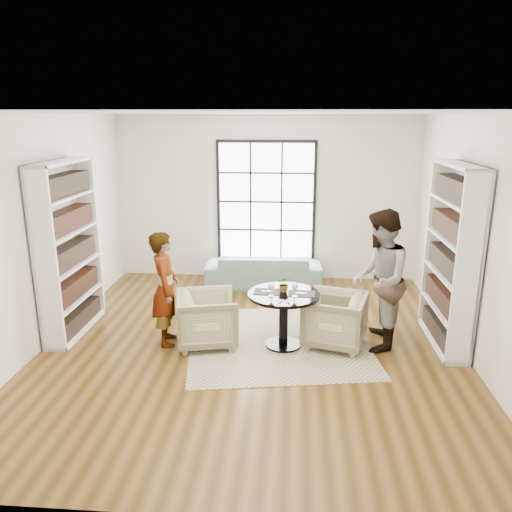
# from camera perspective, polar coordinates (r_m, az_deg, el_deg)

# --- Properties ---
(ground) EXTENTS (6.00, 6.00, 0.00)m
(ground) POSITION_cam_1_polar(r_m,az_deg,el_deg) (6.79, -0.40, -10.15)
(ground) COLOR brown
(room_shell) EXTENTS (6.00, 6.01, 6.00)m
(room_shell) POSITION_cam_1_polar(r_m,az_deg,el_deg) (6.87, -0.03, 1.33)
(room_shell) COLOR silver
(room_shell) RESTS_ON ground
(rug) EXTENTS (2.73, 2.73, 0.01)m
(rug) POSITION_cam_1_polar(r_m,az_deg,el_deg) (6.91, 2.46, -9.66)
(rug) COLOR tan
(rug) RESTS_ON ground
(pedestal_table) EXTENTS (0.94, 0.94, 0.75)m
(pedestal_table) POSITION_cam_1_polar(r_m,az_deg,el_deg) (6.56, 3.18, -5.95)
(pedestal_table) COLOR black
(pedestal_table) RESTS_ON ground
(sofa) EXTENTS (2.08, 0.88, 0.60)m
(sofa) POSITION_cam_1_polar(r_m,az_deg,el_deg) (8.96, 0.88, -1.58)
(sofa) COLOR slate
(sofa) RESTS_ON ground
(armchair_left) EXTENTS (0.95, 0.93, 0.72)m
(armchair_left) POSITION_cam_1_polar(r_m,az_deg,el_deg) (6.72, -5.58, -7.16)
(armchair_left) COLOR tan
(armchair_left) RESTS_ON ground
(armchair_right) EXTENTS (0.96, 0.94, 0.71)m
(armchair_right) POSITION_cam_1_polar(r_m,az_deg,el_deg) (6.75, 8.94, -7.22)
(armchair_right) COLOR tan
(armchair_right) RESTS_ON ground
(person_left) EXTENTS (0.48, 0.63, 1.54)m
(person_left) POSITION_cam_1_polar(r_m,az_deg,el_deg) (6.69, -10.33, -3.70)
(person_left) COLOR gray
(person_left) RESTS_ON ground
(person_right) EXTENTS (0.85, 1.01, 1.85)m
(person_right) POSITION_cam_1_polar(r_m,az_deg,el_deg) (6.62, 13.90, -2.72)
(person_right) COLOR gray
(person_right) RESTS_ON ground
(placemat_left) EXTENTS (0.35, 0.27, 0.01)m
(placemat_left) POSITION_cam_1_polar(r_m,az_deg,el_deg) (6.53, 1.26, -4.09)
(placemat_left) COLOR black
(placemat_left) RESTS_ON pedestal_table
(placemat_right) EXTENTS (0.35, 0.27, 0.01)m
(placemat_right) POSITION_cam_1_polar(r_m,az_deg,el_deg) (6.48, 5.22, -4.30)
(placemat_right) COLOR black
(placemat_right) RESTS_ON pedestal_table
(cutlery_left) EXTENTS (0.15, 0.22, 0.01)m
(cutlery_left) POSITION_cam_1_polar(r_m,az_deg,el_deg) (6.52, 1.26, -4.03)
(cutlery_left) COLOR #BAB9BE
(cutlery_left) RESTS_ON placemat_left
(cutlery_right) EXTENTS (0.15, 0.22, 0.01)m
(cutlery_right) POSITION_cam_1_polar(r_m,az_deg,el_deg) (6.48, 5.22, -4.24)
(cutlery_right) COLOR #BAB9BE
(cutlery_right) RESTS_ON placemat_right
(wine_glass_left) EXTENTS (0.09, 0.09, 0.19)m
(wine_glass_left) POSITION_cam_1_polar(r_m,az_deg,el_deg) (6.33, 1.76, -3.47)
(wine_glass_left) COLOR silver
(wine_glass_left) RESTS_ON pedestal_table
(wine_glass_right) EXTENTS (0.09, 0.09, 0.19)m
(wine_glass_right) POSITION_cam_1_polar(r_m,az_deg,el_deg) (6.33, 4.45, -3.47)
(wine_glass_right) COLOR silver
(wine_glass_right) RESTS_ON pedestal_table
(flower_centerpiece) EXTENTS (0.21, 0.19, 0.21)m
(flower_centerpiece) POSITION_cam_1_polar(r_m,az_deg,el_deg) (6.51, 3.26, -3.19)
(flower_centerpiece) COLOR gray
(flower_centerpiece) RESTS_ON pedestal_table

